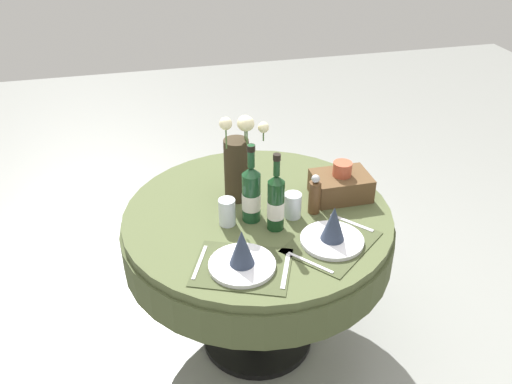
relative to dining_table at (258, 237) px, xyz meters
name	(u,v)px	position (x,y,z in m)	size (l,w,h in m)	color
ground	(257,337)	(0.00, 0.00, -0.60)	(8.00, 8.00, 0.00)	gray
dining_table	(258,237)	(0.00, 0.00, 0.00)	(1.13, 1.13, 0.72)	#4C5633
place_setting_left	(242,257)	(-0.14, -0.33, 0.17)	(0.41, 0.37, 0.16)	#41492B
place_setting_right	(333,233)	(0.22, -0.27, 0.17)	(0.43, 0.42, 0.16)	#41492B
flower_vase	(238,162)	(-0.05, 0.12, 0.30)	(0.20, 0.14, 0.40)	#332819
wine_bottle_left	(276,202)	(0.04, -0.12, 0.25)	(0.07, 0.07, 0.33)	#143819
wine_bottle_centre	(251,193)	(-0.04, -0.04, 0.25)	(0.08, 0.08, 0.33)	#194223
tumbler_near_left	(293,205)	(0.13, -0.06, 0.18)	(0.07, 0.07, 0.10)	silver
tumbler_mid	(227,212)	(-0.14, -0.05, 0.18)	(0.07, 0.07, 0.11)	silver
pepper_mill	(315,195)	(0.22, -0.05, 0.21)	(0.05, 0.05, 0.17)	brown
woven_basket_side_right	(341,184)	(0.37, 0.04, 0.19)	(0.24, 0.18, 0.16)	brown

